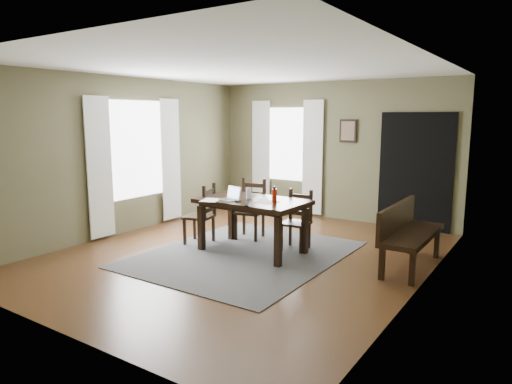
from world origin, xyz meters
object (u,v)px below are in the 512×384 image
Objects in this scene: dining_table at (252,206)px; chair_end at (202,215)px; water_bottle at (274,196)px; chair_back_left at (251,209)px; bench at (407,230)px; laptop at (231,196)px; chair_back_right at (297,221)px.

dining_table is 0.96m from chair_end.
dining_table is at bearing 168.06° from water_bottle.
chair_back_left is 0.64× the size of bench.
chair_back_left is (0.45, 0.73, 0.01)m from chair_end.
bench is at bearing 16.58° from dining_table.
chair_back_left is (-0.47, 0.66, -0.22)m from dining_table.
chair_end is at bearing -175.93° from laptop.
laptop is at bearing -171.03° from water_bottle.
chair_back_right is at bearing 92.33° from bench.
bench is 1.85m from water_bottle.
laptop is 1.37× the size of water_bottle.
water_bottle is (1.36, -0.02, 0.45)m from chair_end.
chair_back_right is (1.41, 0.58, -0.03)m from chair_end.
bench is at bearing -14.44° from chair_back_left.
chair_back_left is at bearing 119.79° from laptop.
chair_end is 0.86m from chair_back_left.
chair_end is 0.63× the size of bench.
dining_table is 1.79× the size of chair_back_right.
chair_back_left reaches higher than chair_end.
chair_end is 3.94× the size of water_bottle.
chair_back_right is 0.59× the size of bench.
water_bottle is at bearing 23.81° from laptop.
chair_end reaches higher than chair_back_right.
chair_back_left reaches higher than bench.
chair_back_left is at bearing 88.06° from bench.
dining_table is 1.68× the size of chair_end.
chair_back_right is at bearing 85.53° from water_bottle.
chair_back_left is at bearing 166.49° from chair_back_right.
chair_back_left is 0.97m from chair_back_right.
bench reaches higher than dining_table.
dining_table is at bearing -138.15° from chair_back_right.
dining_table is 4.83× the size of laptop.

